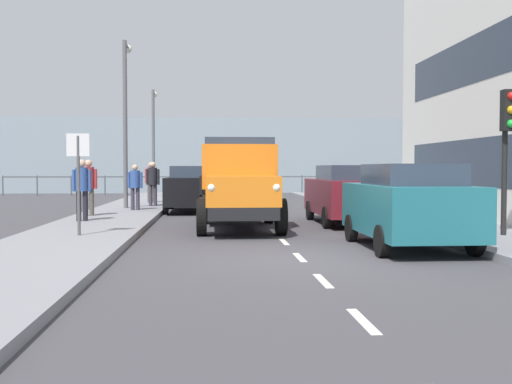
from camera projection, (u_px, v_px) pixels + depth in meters
ground_plane at (260, 218)px, 19.84m from camera, size 80.00×80.00×0.00m
sidewalk_left at (399, 215)px, 20.18m from camera, size 2.67×35.78×0.15m
sidewalk_right at (116, 217)px, 19.49m from camera, size 2.67×35.78×0.15m
road_centreline_markings at (264, 221)px, 18.60m from camera, size 0.12×31.03×0.01m
sea_horizon at (235, 155)px, 40.56m from camera, size 80.00×0.80×5.00m
seawall_railing at (237, 180)px, 37.03m from camera, size 28.08×0.08×1.20m
truck_vintage_orange at (239, 186)px, 15.95m from camera, size 2.17×5.64×2.43m
car_teal_kerbside_near at (408, 205)px, 12.29m from camera, size 1.93×3.94×1.72m
car_maroon_kerbside_1 at (347, 193)px, 17.77m from camera, size 1.93×4.48×1.72m
car_black_oppositeside_0 at (191, 188)px, 22.88m from camera, size 1.84×4.66×1.72m
pedestrian_couple_a at (82, 185)px, 16.99m from camera, size 0.53×0.34×1.73m
pedestrian_near_railing at (89, 183)px, 18.85m from camera, size 0.53×0.34×1.75m
pedestrian_by_lamp at (135, 183)px, 21.49m from camera, size 0.53×0.34×1.62m
pedestrian_with_bag at (153, 180)px, 23.78m from camera, size 0.53×0.34×1.74m
pedestrian_strolling at (151, 179)px, 26.19m from camera, size 0.53×0.34×1.75m
traffic_light_near at (507, 130)px, 13.25m from camera, size 0.28×0.41×3.20m
lamp_post_promenade at (126, 108)px, 22.68m from camera, size 0.32×1.14×6.25m
lamp_post_far at (154, 132)px, 32.92m from camera, size 0.32×1.14×5.75m
street_sign at (78, 166)px, 13.33m from camera, size 0.50×0.07×2.25m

